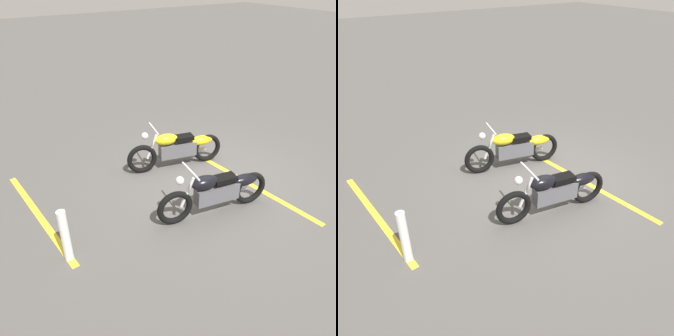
{
  "view_description": "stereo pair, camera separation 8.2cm",
  "coord_description": "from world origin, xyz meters",
  "views": [
    {
      "loc": [
        4.23,
        4.7,
        3.97
      ],
      "look_at": [
        1.18,
        0.0,
        0.65
      ],
      "focal_mm": 36.59,
      "sensor_mm": 36.0,
      "label": 1
    },
    {
      "loc": [
        4.3,
        4.65,
        3.97
      ],
      "look_at": [
        1.18,
        0.0,
        0.65
      ],
      "focal_mm": 36.59,
      "sensor_mm": 36.0,
      "label": 2
    }
  ],
  "objects": [
    {
      "name": "motorcycle_bright_foreground",
      "position": [
        0.34,
        -0.89,
        0.46
      ],
      "size": [
        2.2,
        0.74,
        1.04
      ],
      "rotation": [
        0.0,
        0.0,
        -0.23
      ],
      "color": "black",
      "rests_on": "ground"
    },
    {
      "name": "ground_plane",
      "position": [
        0.0,
        0.0,
        0.0
      ],
      "size": [
        60.0,
        60.0,
        0.0
      ],
      "primitive_type": "plane",
      "color": "#514F4C"
    },
    {
      "name": "motorcycle_dark_foreground",
      "position": [
        0.7,
        0.9,
        0.46
      ],
      "size": [
        2.22,
        0.66,
        1.04
      ],
      "rotation": [
        0.0,
        0.0,
        -0.17
      ],
      "color": "black",
      "rests_on": "ground"
    },
    {
      "name": "bollard_post",
      "position": [
        3.4,
        0.57,
        0.46
      ],
      "size": [
        0.14,
        0.14,
        0.91
      ],
      "primitive_type": "cylinder",
      "color": "white",
      "rests_on": "ground"
    },
    {
      "name": "parking_stripe_mid",
      "position": [
        3.52,
        -0.78,
        0.0
      ],
      "size": [
        0.39,
        3.2,
        0.01
      ],
      "primitive_type": "cube",
      "rotation": [
        0.0,
        0.0,
        1.66
      ],
      "color": "yellow",
      "rests_on": "ground"
    },
    {
      "name": "parking_stripe_near",
      "position": [
        -0.51,
        0.68,
        0.0
      ],
      "size": [
        0.39,
        3.2,
        0.01
      ],
      "primitive_type": "cube",
      "rotation": [
        0.0,
        0.0,
        1.66
      ],
      "color": "yellow",
      "rests_on": "ground"
    }
  ]
}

